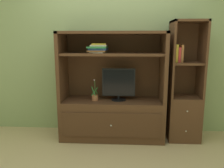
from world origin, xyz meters
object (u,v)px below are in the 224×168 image
object	(u,v)px
tv_monitor	(119,84)
magazine_stack	(98,48)
potted_plant	(95,97)
media_console	(112,105)
upright_book_row	(178,54)
bookshelf_tall	(184,101)

from	to	relation	value
tv_monitor	magazine_stack	xyz separation A→B (m)	(-0.30, 0.01, 0.52)
tv_monitor	potted_plant	xyz separation A→B (m)	(-0.35, -0.03, -0.19)
media_console	tv_monitor	bearing A→B (deg)	-11.31
tv_monitor	upright_book_row	distance (m)	0.95
potted_plant	tv_monitor	bearing A→B (deg)	5.46
potted_plant	upright_book_row	xyz separation A→B (m)	(1.19, 0.04, 0.64)
media_console	magazine_stack	size ratio (longest dim) A/B	4.79
tv_monitor	bookshelf_tall	bearing A→B (deg)	1.20
bookshelf_tall	tv_monitor	bearing A→B (deg)	-178.80
media_console	upright_book_row	size ratio (longest dim) A/B	6.38
media_console	upright_book_row	distance (m)	1.22
media_console	tv_monitor	distance (m)	0.35
potted_plant	bookshelf_tall	bearing A→B (deg)	2.33
upright_book_row	media_console	bearing A→B (deg)	179.50
media_console	magazine_stack	bearing A→B (deg)	-176.98
potted_plant	upright_book_row	size ratio (longest dim) A/B	1.28
potted_plant	magazine_stack	xyz separation A→B (m)	(0.05, 0.04, 0.72)
tv_monitor	potted_plant	bearing A→B (deg)	-174.54
bookshelf_tall	upright_book_row	size ratio (longest dim) A/B	6.99
bookshelf_tall	potted_plant	bearing A→B (deg)	-177.67
upright_book_row	magazine_stack	bearing A→B (deg)	-179.87
media_console	tv_monitor	world-z (taller)	media_console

